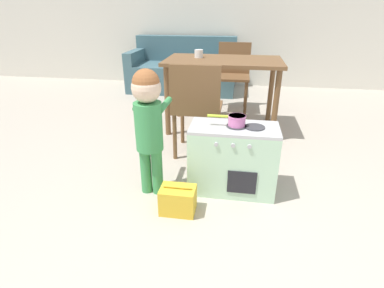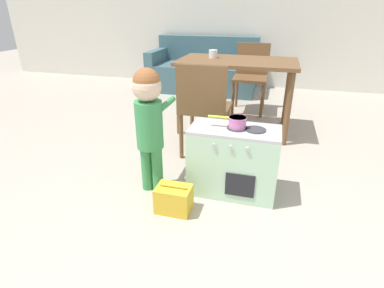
# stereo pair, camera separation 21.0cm
# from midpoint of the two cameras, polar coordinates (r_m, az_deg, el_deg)

# --- Properties ---
(ground_plane) EXTENTS (16.00, 16.00, 0.00)m
(ground_plane) POSITION_cam_midpoint_polar(r_m,az_deg,el_deg) (1.67, 6.66, -24.33)
(ground_plane) COLOR #B2A899
(wall_back) EXTENTS (10.00, 0.06, 2.60)m
(wall_back) POSITION_cam_midpoint_polar(r_m,az_deg,el_deg) (5.31, 15.62, 24.36)
(wall_back) COLOR silver
(wall_back) RESTS_ON ground_plane
(play_kitchen) EXTENTS (0.62, 0.33, 0.51)m
(play_kitchen) POSITION_cam_midpoint_polar(r_m,az_deg,el_deg) (2.17, 10.53, -3.24)
(play_kitchen) COLOR #B2DBB7
(play_kitchen) RESTS_ON ground_plane
(toy_pot) EXTENTS (0.26, 0.12, 0.07)m
(toy_pot) POSITION_cam_midpoint_polar(r_m,az_deg,el_deg) (2.05, 11.45, 4.18)
(toy_pot) COLOR pink
(toy_pot) RESTS_ON play_kitchen
(child_figure) EXTENTS (0.21, 0.36, 0.91)m
(child_figure) POSITION_cam_midpoint_polar(r_m,az_deg,el_deg) (2.04, -5.32, 5.59)
(child_figure) COLOR #3D9351
(child_figure) RESTS_ON ground_plane
(toy_basket) EXTENTS (0.23, 0.16, 0.20)m
(toy_basket) POSITION_cam_midpoint_polar(r_m,az_deg,el_deg) (2.02, -0.49, -10.50)
(toy_basket) COLOR gold
(toy_basket) RESTS_ON ground_plane
(dining_table) EXTENTS (1.21, 0.72, 0.76)m
(dining_table) POSITION_cam_midpoint_polar(r_m,az_deg,el_deg) (3.26, 10.44, 13.65)
(dining_table) COLOR brown
(dining_table) RESTS_ON ground_plane
(dining_chair_near) EXTENTS (0.42, 0.42, 0.84)m
(dining_chair_near) POSITION_cam_midpoint_polar(r_m,az_deg,el_deg) (2.62, 4.66, 7.03)
(dining_chair_near) COLOR brown
(dining_chair_near) RESTS_ON ground_plane
(dining_chair_far) EXTENTS (0.42, 0.42, 0.84)m
(dining_chair_far) POSITION_cam_midpoint_polar(r_m,az_deg,el_deg) (3.99, 12.66, 12.70)
(dining_chair_far) COLOR brown
(dining_chair_far) RESTS_ON ground_plane
(couch) EXTENTS (1.68, 0.88, 0.82)m
(couch) POSITION_cam_midpoint_polar(r_m,az_deg,el_deg) (5.05, 3.49, 13.70)
(couch) COLOR #426670
(couch) RESTS_ON ground_plane
(cup_on_table) EXTENTS (0.09, 0.09, 0.08)m
(cup_on_table) POSITION_cam_midpoint_polar(r_m,az_deg,el_deg) (3.33, 5.93, 16.69)
(cup_on_table) COLOR white
(cup_on_table) RESTS_ON dining_table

